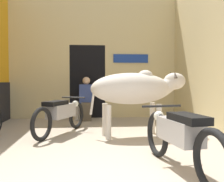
# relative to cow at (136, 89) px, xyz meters

# --- Properties ---
(wall_back_with_doorway) EXTENTS (5.00, 0.93, 3.85)m
(wall_back_with_doorway) POSITION_rel_cow_xyz_m (-0.84, 2.99, 0.70)
(wall_back_with_doorway) COLOR #D1BC84
(wall_back_with_doorway) RESTS_ON ground_plane
(wall_right_with_door) EXTENTS (0.22, 5.41, 3.85)m
(wall_right_with_door) POSITION_rel_cow_xyz_m (1.81, -0.01, 0.95)
(wall_right_with_door) COLOR #D1BC84
(wall_right_with_door) RESTS_ON ground_plane
(cow) EXTENTS (2.03, 0.86, 1.34)m
(cow) POSITION_rel_cow_xyz_m (0.00, 0.00, 0.00)
(cow) COLOR beige
(cow) RESTS_ON ground_plane
(motorcycle_near) EXTENTS (0.58, 2.01, 0.78)m
(motorcycle_near) POSITION_rel_cow_xyz_m (0.15, -2.12, -0.51)
(motorcycle_near) COLOR black
(motorcycle_near) RESTS_ON ground_plane
(motorcycle_far) EXTENTS (0.96, 1.87, 0.76)m
(motorcycle_far) POSITION_rel_cow_xyz_m (-1.52, 0.33, -0.52)
(motorcycle_far) COLOR black
(motorcycle_far) RESTS_ON ground_plane
(shopkeeper_seated) EXTENTS (0.39, 0.34, 1.23)m
(shopkeeper_seated) POSITION_rel_cow_xyz_m (-1.01, 2.21, -0.31)
(shopkeeper_seated) COLOR brown
(shopkeeper_seated) RESTS_ON ground_plane
(plastic_stool) EXTENTS (0.33, 0.33, 0.41)m
(plastic_stool) POSITION_rel_cow_xyz_m (-1.28, 2.36, -0.73)
(plastic_stool) COLOR beige
(plastic_stool) RESTS_ON ground_plane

